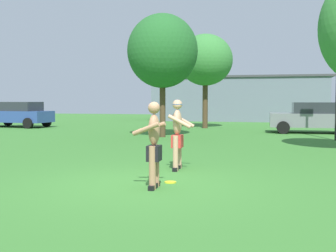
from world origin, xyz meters
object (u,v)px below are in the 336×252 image
Objects in this scene: player_near at (154,143)px; car_blue_near_post at (18,114)px; tree_right_field at (163,51)px; frisbee at (170,182)px; player_in_red at (178,131)px; car_gray_mid_lot at (314,117)px; tree_near_building at (205,60)px.

player_near is 0.37× the size of car_blue_near_post.
tree_right_field reaches higher than car_blue_near_post.
player_near is at bearing -107.77° from frisbee.
car_blue_near_post reaches higher than frisbee.
player_in_red is 13.53m from car_gray_mid_lot.
tree_right_field is 0.99× the size of tree_near_building.
player_in_red is 15.67m from tree_near_building.
tree_right_field is (-2.56, 10.97, 3.04)m from player_near.
player_in_red is 0.31× the size of tree_right_field.
car_gray_mid_lot is (4.27, 14.40, 0.81)m from frisbee.
tree_right_field is at bearing -98.84° from tree_near_building.
tree_right_field is (-7.02, -4.03, 3.09)m from car_gray_mid_lot.
tree_right_field reaches higher than car_gray_mid_lot.
tree_near_building is (-6.00, 2.51, 3.25)m from car_gray_mid_lot.
tree_near_building is (1.02, 6.54, 0.16)m from tree_right_field.
tree_near_building reaches higher than player_near.
player_in_red reaches higher than frisbee.
frisbee is 17.48m from tree_near_building.
tree_near_building is at bearing 95.75° from player_in_red.
player_near reaches higher than car_blue_near_post.
car_blue_near_post and car_gray_mid_lot have the same top height.
car_blue_near_post is at bearing 134.06° from player_in_red.
player_near is 17.87m from tree_near_building.
car_gray_mid_lot is at bearing 70.74° from player_in_red.
tree_near_building is at bearing 157.30° from car_gray_mid_lot.
frisbee is at bearing -48.78° from car_blue_near_post.
car_gray_mid_lot is (17.53, -0.74, 0.00)m from car_blue_near_post.
car_blue_near_post is at bearing 129.72° from player_near.
car_blue_near_post is at bearing 177.58° from car_gray_mid_lot.
frisbee is 0.06× the size of car_gray_mid_lot.
tree_near_building is (-1.54, 17.51, 3.20)m from player_near.
player_near is 11.67m from tree_right_field.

